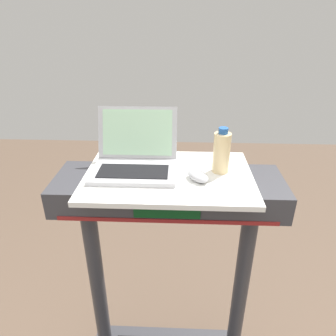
% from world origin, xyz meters
% --- Properties ---
extents(desk_board, '(0.65, 0.43, 0.02)m').
position_xyz_m(desk_board, '(0.00, 0.70, 1.18)').
color(desk_board, white).
rests_on(desk_board, treadmill_base).
extents(laptop, '(0.32, 0.29, 0.22)m').
position_xyz_m(laptop, '(-0.13, 0.74, 1.23)').
color(laptop, '#B7B7BC').
rests_on(laptop, desk_board).
extents(computer_mouse, '(0.11, 0.12, 0.03)m').
position_xyz_m(computer_mouse, '(0.11, 0.66, 1.21)').
color(computer_mouse, '#B2B2B7').
rests_on(computer_mouse, desk_board).
extents(water_bottle, '(0.07, 0.07, 0.18)m').
position_xyz_m(water_bottle, '(0.20, 0.73, 1.27)').
color(water_bottle, beige).
rests_on(water_bottle, desk_board).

